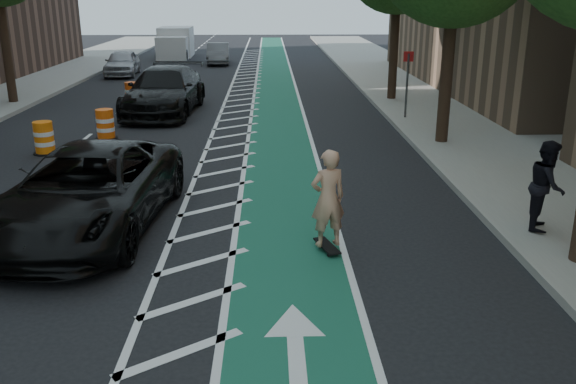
{
  "coord_description": "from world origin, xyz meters",
  "views": [
    {
      "loc": [
        2.68,
        -9.66,
        4.44
      ],
      "look_at": [
        3.0,
        0.52,
        1.1
      ],
      "focal_mm": 38.0,
      "sensor_mm": 36.0,
      "label": 1
    }
  ],
  "objects_px": {
    "skateboarder": "(328,198)",
    "suv_near": "(88,190)",
    "barrel_a": "(44,139)",
    "suv_far": "(164,91)"
  },
  "relations": [
    {
      "from": "skateboarder",
      "to": "suv_near",
      "type": "xyz_separation_m",
      "value": [
        -4.54,
        1.21,
        -0.19
      ]
    },
    {
      "from": "suv_near",
      "to": "barrel_a",
      "type": "distance_m",
      "value": 6.7
    },
    {
      "from": "suv_near",
      "to": "barrel_a",
      "type": "bearing_deg",
      "value": 121.06
    },
    {
      "from": "suv_near",
      "to": "barrel_a",
      "type": "relative_size",
      "value": 6.14
    },
    {
      "from": "skateboarder",
      "to": "barrel_a",
      "type": "relative_size",
      "value": 1.89
    },
    {
      "from": "skateboarder",
      "to": "suv_far",
      "type": "height_order",
      "value": "skateboarder"
    },
    {
      "from": "suv_far",
      "to": "barrel_a",
      "type": "height_order",
      "value": "suv_far"
    },
    {
      "from": "barrel_a",
      "to": "suv_far",
      "type": "bearing_deg",
      "value": 68.02
    },
    {
      "from": "suv_far",
      "to": "barrel_a",
      "type": "bearing_deg",
      "value": -108.24
    },
    {
      "from": "suv_far",
      "to": "barrel_a",
      "type": "xyz_separation_m",
      "value": [
        -2.48,
        -6.15,
        -0.42
      ]
    }
  ]
}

